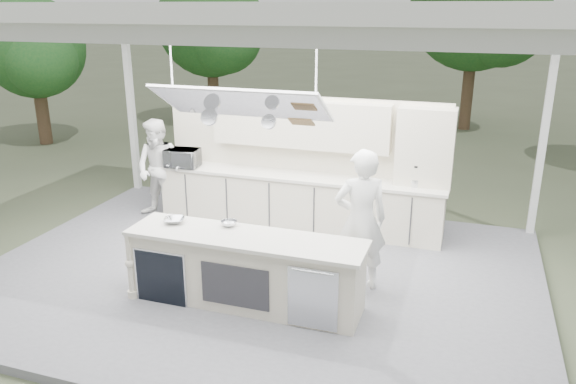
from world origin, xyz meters
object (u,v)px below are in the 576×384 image
(demo_island, at_px, (244,270))
(head_chef, at_px, (361,221))
(back_counter, at_px, (297,200))
(sous_chef, at_px, (159,169))

(demo_island, xyz_separation_m, head_chef, (1.32, 0.91, 0.51))
(back_counter, height_order, head_chef, head_chef)
(head_chef, xyz_separation_m, sous_chef, (-4.00, 1.55, -0.08))
(back_counter, relative_size, head_chef, 2.58)
(back_counter, xyz_separation_m, sous_chef, (-2.51, -0.35, 0.43))
(back_counter, distance_m, sous_chef, 2.57)
(head_chef, relative_size, sous_chef, 1.09)
(sous_chef, bearing_deg, demo_island, -38.60)
(head_chef, bearing_deg, demo_island, 11.11)
(sous_chef, bearing_deg, head_chef, -17.29)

